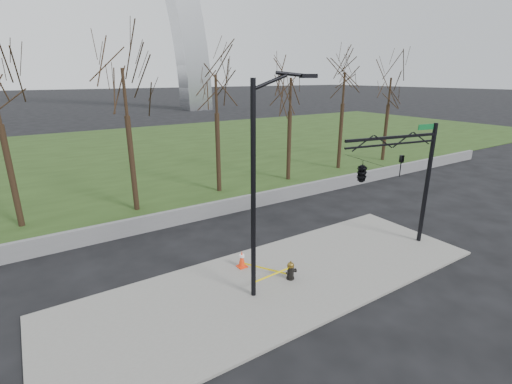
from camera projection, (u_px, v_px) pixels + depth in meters
ground at (280, 281)px, 14.89m from camera, size 500.00×500.00×0.00m
sidewalk at (280, 280)px, 14.88m from camera, size 18.00×6.00×0.10m
grass_strip at (112, 154)px, 38.82m from camera, size 120.00×40.00×0.06m
guardrail at (198, 213)px, 21.14m from camera, size 60.00×0.30×0.90m
tree_row at (176, 131)px, 23.31m from camera, size 47.02×4.00×9.31m
fire_hydrant at (291, 271)px, 14.80m from camera, size 0.50×0.32×0.80m
traffic_cone at (242, 259)px, 15.73m from camera, size 0.40×0.40×0.76m
street_light at (259, 178)px, 12.51m from camera, size 2.37×0.63×8.21m
traffic_signal_mast at (376, 169)px, 15.92m from camera, size 5.04×2.54×6.00m
caution_tape at (269, 271)px, 14.81m from camera, size 1.88×2.06×0.41m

